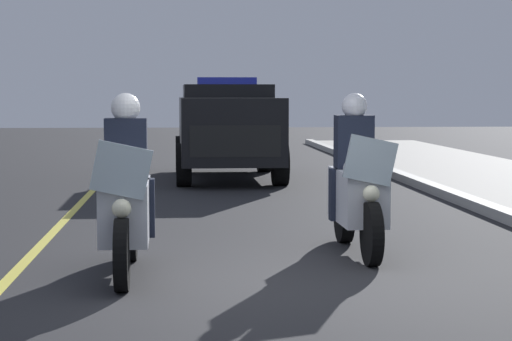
# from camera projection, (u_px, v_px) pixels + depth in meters

# --- Properties ---
(ground_plane) EXTENTS (80.00, 80.00, 0.00)m
(ground_plane) POSITION_uv_depth(u_px,v_px,m) (270.00, 286.00, 8.31)
(ground_plane) COLOR #28282B
(police_motorcycle_lead_left) EXTENTS (2.14, 0.56, 1.72)m
(police_motorcycle_lead_left) POSITION_uv_depth(u_px,v_px,m) (126.00, 201.00, 8.78)
(police_motorcycle_lead_left) COLOR black
(police_motorcycle_lead_left) RESTS_ON ground
(police_motorcycle_lead_right) EXTENTS (2.14, 0.56, 1.72)m
(police_motorcycle_lead_right) POSITION_uv_depth(u_px,v_px,m) (357.00, 188.00, 9.98)
(police_motorcycle_lead_right) COLOR black
(police_motorcycle_lead_right) RESTS_ON ground
(police_suv) EXTENTS (4.93, 2.13, 2.05)m
(police_suv) POSITION_uv_depth(u_px,v_px,m) (227.00, 126.00, 18.86)
(police_suv) COLOR black
(police_suv) RESTS_ON ground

